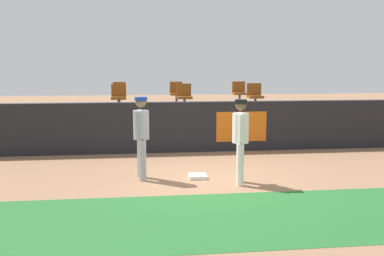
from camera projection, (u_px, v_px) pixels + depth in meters
The scene contains 13 objects.
ground_plane at pixel (208, 179), 9.97m from camera, with size 60.00×60.00×0.00m, color #936B4C.
grass_foreground_strip at pixel (233, 217), 7.46m from camera, with size 18.00×2.80×0.01m, color #26662B.
first_base at pixel (198, 176), 10.08m from camera, with size 0.40×0.40×0.08m, color white.
player_fielder_home at pixel (241, 135), 9.48m from camera, with size 0.42×0.54×1.80m.
player_runner_visitor at pixel (141, 132), 9.88m from camera, with size 0.39×0.51×1.83m.
field_wall at pixel (190, 127), 13.14m from camera, with size 18.00×0.26×1.46m.
bleacher_platform at pixel (181, 122), 15.69m from camera, with size 18.00×4.80×1.10m, color #59595E.
seat_back_center at pixel (176, 92), 16.20m from camera, with size 0.45×0.44×0.84m.
seat_front_center at pixel (184, 95), 14.45m from camera, with size 0.47×0.44×0.84m.
seat_front_right at pixel (255, 95), 14.74m from camera, with size 0.48×0.44×0.84m.
seat_back_left at pixel (119, 92), 15.95m from camera, with size 0.45×0.44×0.84m.
seat_front_left at pixel (119, 96), 14.19m from camera, with size 0.47×0.44×0.84m.
seat_back_right at pixel (239, 92), 16.49m from camera, with size 0.48×0.44×0.84m.
Camera 1 is at (-1.58, -9.60, 2.49)m, focal length 42.11 mm.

